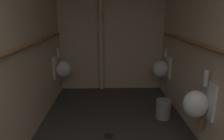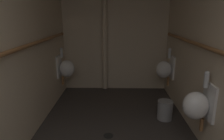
% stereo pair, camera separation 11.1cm
% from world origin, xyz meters
% --- Properties ---
extents(wall_left, '(0.06, 4.48, 2.69)m').
position_xyz_m(wall_left, '(-1.16, 2.18, 1.35)').
color(wall_left, beige).
rests_on(wall_left, ground).
extents(wall_right, '(0.06, 4.48, 2.69)m').
position_xyz_m(wall_right, '(1.16, 2.18, 1.35)').
color(wall_right, beige).
rests_on(wall_right, ground).
extents(wall_back, '(2.38, 0.06, 2.69)m').
position_xyz_m(wall_back, '(0.00, 4.39, 1.35)').
color(wall_back, beige).
rests_on(wall_back, ground).
extents(urinal_left_mid, '(0.32, 0.30, 0.76)m').
position_xyz_m(urinal_left_mid, '(-0.98, 3.84, 0.61)').
color(urinal_left_mid, white).
extents(urinal_right_mid, '(0.32, 0.30, 0.76)m').
position_xyz_m(urinal_right_mid, '(0.98, 2.15, 0.61)').
color(urinal_right_mid, white).
extents(urinal_right_far, '(0.32, 0.30, 0.76)m').
position_xyz_m(urinal_right_far, '(0.98, 3.81, 0.61)').
color(urinal_right_far, white).
extents(supply_pipe_left, '(0.06, 3.74, 0.06)m').
position_xyz_m(supply_pipe_left, '(-1.07, 2.20, 1.27)').
color(supply_pipe_left, '#936038').
extents(supply_pipe_right, '(0.06, 3.72, 0.06)m').
position_xyz_m(supply_pipe_right, '(1.07, 2.18, 1.27)').
color(supply_pipe_right, '#936038').
extents(standpipe_back_wall, '(0.11, 0.11, 2.64)m').
position_xyz_m(standpipe_back_wall, '(-0.23, 4.28, 1.35)').
color(standpipe_back_wall, beige).
rests_on(standpipe_back_wall, ground).
extents(floor_drain, '(0.14, 0.14, 0.01)m').
position_xyz_m(floor_drain, '(-0.08, 2.42, 0.00)').
color(floor_drain, black).
rests_on(floor_drain, ground).
extents(waste_bin, '(0.24, 0.24, 0.31)m').
position_xyz_m(waste_bin, '(0.81, 2.93, 0.15)').
color(waste_bin, gray).
rests_on(waste_bin, ground).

